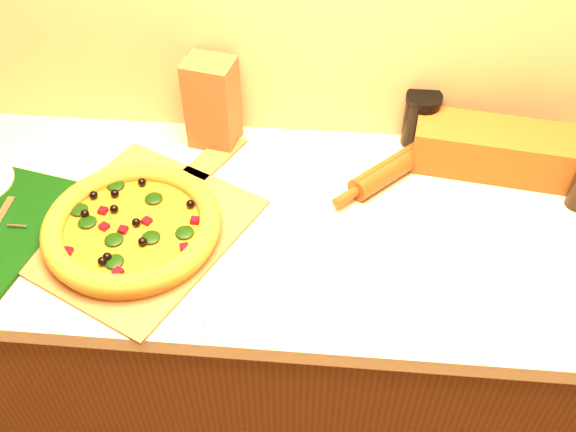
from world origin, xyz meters
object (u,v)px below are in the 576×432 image
Objects in this scene: dark_jar at (420,119)px; pizza at (132,227)px; pizza_peel at (143,224)px; rolling_pin at (397,165)px.

pizza is at bearing -148.29° from dark_jar.
pizza is 2.70× the size of dark_jar.
pizza_peel is 0.60m from rolling_pin.
pizza is at bearing -76.07° from pizza_peel.
pizza_peel is 0.71m from dark_jar.
dark_jar is (0.62, 0.38, 0.04)m from pizza.
rolling_pin is 0.15m from dark_jar.
pizza_peel is at bearing -150.45° from dark_jar.
dark_jar reaches higher than pizza_peel.
dark_jar reaches higher than pizza.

